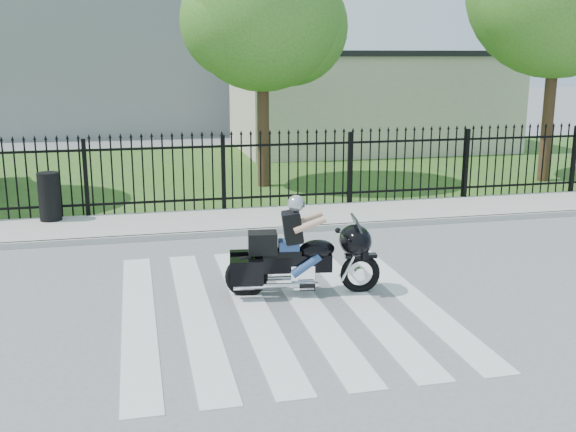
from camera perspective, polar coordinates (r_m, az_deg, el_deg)
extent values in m
plane|color=slate|center=(9.86, -0.73, -7.58)|extent=(120.00, 120.00, 0.00)
cube|color=#ADAAA3|center=(14.55, -4.89, -0.43)|extent=(40.00, 2.00, 0.12)
cube|color=#ADAAA3|center=(13.60, -4.30, -1.41)|extent=(40.00, 0.12, 0.12)
cube|color=#26511B|center=(21.38, -7.56, 3.83)|extent=(40.00, 12.00, 0.02)
cube|color=black|center=(15.46, -5.44, 1.48)|extent=(26.00, 0.04, 0.05)
cube|color=black|center=(15.25, -5.54, 5.90)|extent=(26.00, 0.04, 0.05)
cylinder|color=#382316|center=(18.38, -2.12, 8.89)|extent=(0.32, 0.32, 4.16)
sphere|color=#346F1F|center=(18.36, -2.20, 17.00)|extent=(4.20, 4.20, 4.20)
cylinder|color=#382316|center=(20.52, 21.28, 9.37)|extent=(0.32, 0.32, 4.80)
cube|color=beige|center=(26.61, 6.84, 9.50)|extent=(10.00, 6.00, 3.50)
cube|color=black|center=(26.55, 6.95, 13.49)|extent=(10.20, 6.20, 0.20)
cube|color=gray|center=(35.10, -15.30, 17.02)|extent=(15.00, 10.00, 12.00)
torus|color=black|center=(10.37, 6.13, -4.87)|extent=(0.62, 0.20, 0.61)
torus|color=black|center=(10.19, -3.54, -5.14)|extent=(0.66, 0.22, 0.65)
cube|color=black|center=(10.17, 0.47, -4.00)|extent=(1.18, 0.37, 0.27)
ellipsoid|color=black|center=(10.15, 2.48, -2.84)|extent=(0.60, 0.43, 0.29)
cube|color=black|center=(10.11, -0.53, -3.11)|extent=(0.61, 0.36, 0.09)
cube|color=silver|center=(10.23, 1.22, -4.79)|extent=(0.39, 0.31, 0.27)
ellipsoid|color=black|center=(10.20, 5.71, -2.08)|extent=(0.57, 0.70, 0.48)
cube|color=black|center=(10.04, -2.16, -2.27)|extent=(0.47, 0.39, 0.32)
cube|color=navy|center=(10.08, 0.07, -2.51)|extent=(0.34, 0.31, 0.16)
sphere|color=#A9ABB0|center=(9.94, 0.69, 1.05)|extent=(0.26, 0.26, 0.26)
cylinder|color=black|center=(15.09, -19.55, 1.57)|extent=(0.60, 0.60, 1.03)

